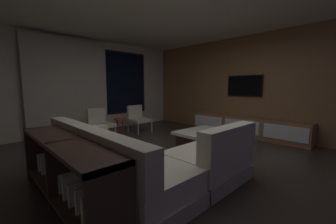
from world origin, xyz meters
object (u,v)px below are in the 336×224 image
mounted_tv (244,86)px  accent_chair_by_curtain (100,122)px  coffee_table (209,140)px  side_stool (119,121)px  sectional_couch (140,162)px  media_console (246,127)px  book_stack_on_coffee_table (214,132)px  console_table_behind_couch (65,169)px  accent_chair_near_window (138,117)px

mounted_tv → accent_chair_by_curtain: bearing=143.8°
coffee_table → side_stool: bearing=106.6°
sectional_couch → media_console: (3.66, 0.21, -0.04)m
sectional_couch → mounted_tv: (3.84, 0.40, 1.06)m
coffee_table → media_console: media_console is taller
accent_chair_by_curtain → media_console: bearing=-40.2°
coffee_table → book_stack_on_coffee_table: (-0.06, -0.17, 0.21)m
sectional_couch → mounted_tv: mounted_tv is taller
coffee_table → media_console: size_ratio=0.37×
media_console → accent_chair_by_curtain: bearing=139.8°
coffee_table → book_stack_on_coffee_table: bearing=-108.6°
mounted_tv → console_table_behind_couch: bearing=-176.7°
coffee_table → console_table_behind_couch: 2.95m
sectional_couch → console_table_behind_couch: size_ratio=1.19×
accent_chair_near_window → console_table_behind_couch: accent_chair_near_window is taller
sectional_couch → side_stool: sectional_couch is taller
side_stool → media_console: bearing=-46.6°
book_stack_on_coffee_table → sectional_couch: bearing=-177.1°
accent_chair_by_curtain → side_stool: size_ratio=1.70×
sectional_couch → accent_chair_near_window: sectional_couch is taller
accent_chair_by_curtain → console_table_behind_couch: bearing=-122.4°
side_stool → sectional_couch: bearing=-115.4°
mounted_tv → book_stack_on_coffee_table: bearing=-170.8°
side_stool → console_table_behind_couch: (-2.20, -2.58, 0.04)m
side_stool → media_console: 3.45m
media_console → console_table_behind_couch: 4.58m
console_table_behind_couch → accent_chair_by_curtain: bearing=57.6°
accent_chair_near_window → accent_chair_by_curtain: size_ratio=1.00×
media_console → book_stack_on_coffee_table: bearing=-176.5°
sectional_couch → accent_chair_by_curtain: bearing=75.2°
accent_chair_near_window → side_stool: accent_chair_near_window is taller
book_stack_on_coffee_table → accent_chair_near_window: bearing=92.0°
accent_chair_near_window → side_stool: 0.59m
coffee_table → console_table_behind_couch: (-2.93, -0.14, 0.23)m
sectional_couch → media_console: size_ratio=0.81×
sectional_couch → side_stool: bearing=64.6°
media_console → mounted_tv: mounted_tv is taller
accent_chair_near_window → console_table_behind_couch: 3.76m
coffee_table → mounted_tv: mounted_tv is taller
side_stool → mounted_tv: (2.55, -2.31, 0.98)m
sectional_couch → book_stack_on_coffee_table: bearing=2.9°
book_stack_on_coffee_table → console_table_behind_couch: bearing=179.4°
book_stack_on_coffee_table → accent_chair_by_curtain: bearing=115.7°
sectional_couch → side_stool: 3.01m
side_stool → console_table_behind_couch: size_ratio=0.22×
console_table_behind_couch → mounted_tv: bearing=3.3°
sectional_couch → console_table_behind_couch: 0.93m
coffee_table → console_table_behind_couch: console_table_behind_couch is taller
accent_chair_near_window → side_stool: size_ratio=1.70×
side_stool → console_table_behind_couch: bearing=-130.5°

